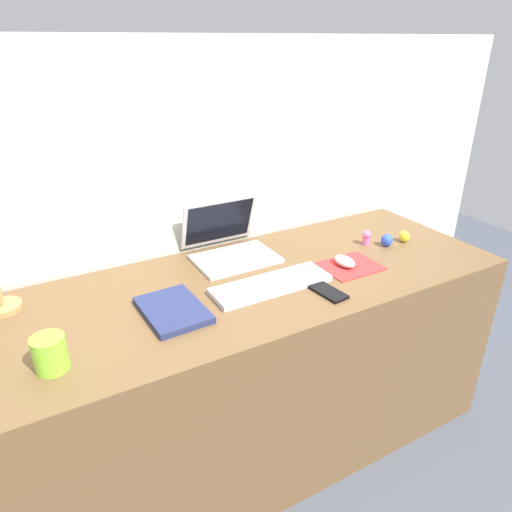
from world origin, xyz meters
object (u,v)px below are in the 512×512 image
(toy_figurine_yellow, at_px, (404,236))
(toy_figurine_blue, at_px, (387,240))
(notebook_pad, at_px, (173,310))
(cell_phone, at_px, (328,292))
(toy_figurine_pink, at_px, (367,237))
(coffee_mug, at_px, (50,353))
(mouse, at_px, (345,261))
(laptop, at_px, (228,242))
(keyboard, at_px, (271,285))

(toy_figurine_yellow, bearing_deg, toy_figurine_blue, 177.59)
(notebook_pad, height_order, toy_figurine_blue, toy_figurine_blue)
(toy_figurine_yellow, relative_size, toy_figurine_blue, 0.92)
(cell_phone, distance_m, notebook_pad, 0.50)
(toy_figurine_pink, bearing_deg, notebook_pad, -173.06)
(notebook_pad, bearing_deg, coffee_mug, -166.74)
(mouse, height_order, toy_figurine_blue, toy_figurine_blue)
(laptop, bearing_deg, toy_figurine_pink, -19.74)
(toy_figurine_pink, bearing_deg, mouse, -151.07)
(mouse, bearing_deg, toy_figurine_blue, 13.17)
(toy_figurine_yellow, bearing_deg, cell_phone, -160.46)
(laptop, bearing_deg, keyboard, -88.15)
(laptop, bearing_deg, coffee_mug, -150.19)
(toy_figurine_blue, bearing_deg, mouse, -166.83)
(cell_phone, xyz_separation_m, notebook_pad, (-0.48, 0.14, 0.01))
(mouse, xyz_separation_m, toy_figurine_yellow, (0.36, 0.06, 0.00))
(notebook_pad, xyz_separation_m, toy_figurine_blue, (0.92, 0.05, 0.02))
(laptop, height_order, cell_phone, laptop)
(laptop, distance_m, mouse, 0.44)
(laptop, bearing_deg, toy_figurine_blue, -22.09)
(laptop, relative_size, mouse, 3.12)
(toy_figurine_pink, bearing_deg, coffee_mug, -170.43)
(laptop, relative_size, toy_figurine_blue, 5.86)
(cell_phone, height_order, notebook_pad, notebook_pad)
(laptop, distance_m, toy_figurine_pink, 0.56)
(cell_phone, xyz_separation_m, toy_figurine_blue, (0.43, 0.19, 0.02))
(coffee_mug, bearing_deg, cell_phone, -2.54)
(coffee_mug, height_order, toy_figurine_blue, coffee_mug)
(cell_phone, height_order, toy_figurine_pink, toy_figurine_pink)
(toy_figurine_blue, xyz_separation_m, toy_figurine_pink, (-0.06, 0.05, 0.01))
(mouse, distance_m, coffee_mug, 1.01)
(cell_phone, distance_m, toy_figurine_pink, 0.44)
(notebook_pad, bearing_deg, toy_figurine_yellow, 0.38)
(toy_figurine_blue, bearing_deg, coffee_mug, -173.10)
(coffee_mug, relative_size, toy_figurine_pink, 1.54)
(cell_phone, distance_m, coffee_mug, 0.84)
(keyboard, height_order, coffee_mug, coffee_mug)
(mouse, bearing_deg, keyboard, -179.47)
(mouse, relative_size, toy_figurine_pink, 1.59)
(notebook_pad, height_order, toy_figurine_pink, toy_figurine_pink)
(coffee_mug, bearing_deg, toy_figurine_blue, 6.90)
(laptop, bearing_deg, toy_figurine_yellow, -19.63)
(notebook_pad, bearing_deg, toy_figurine_blue, 0.91)
(cell_phone, xyz_separation_m, toy_figurine_yellow, (0.53, 0.19, 0.02))
(laptop, xyz_separation_m, toy_figurine_yellow, (0.68, -0.24, -0.03))
(mouse, xyz_separation_m, cell_phone, (-0.17, -0.13, -0.02))
(keyboard, xyz_separation_m, coffee_mug, (-0.69, -0.09, 0.04))
(cell_phone, xyz_separation_m, toy_figurine_pink, (0.37, 0.24, 0.03))
(mouse, bearing_deg, laptop, 137.06)
(notebook_pad, bearing_deg, toy_figurine_pink, 4.46)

